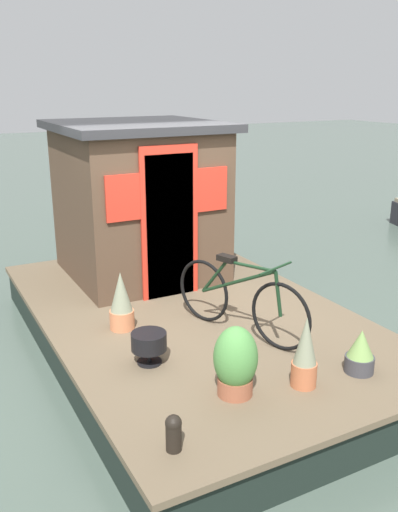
{
  "coord_description": "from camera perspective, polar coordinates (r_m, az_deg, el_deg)",
  "views": [
    {
      "loc": [
        -5.13,
        2.63,
        2.92
      ],
      "look_at": [
        -0.2,
        0.0,
        1.16
      ],
      "focal_mm": 38.67,
      "sensor_mm": 36.0,
      "label": 1
    }
  ],
  "objects": [
    {
      "name": "ground_plane",
      "position": [
        6.46,
        -0.85,
        -9.34
      ],
      "size": [
        60.0,
        60.0,
        0.0
      ],
      "primitive_type": "plane",
      "color": "#47564C"
    },
    {
      "name": "houseboat_cabin",
      "position": [
        7.24,
        -6.24,
        5.83
      ],
      "size": [
        2.06,
        2.0,
        1.99
      ],
      "color": "#4C3828",
      "rests_on": "houseboat_deck"
    },
    {
      "name": "mooring_bollard",
      "position": [
        4.02,
        -2.65,
        -17.68
      ],
      "size": [
        0.12,
        0.12,
        0.28
      ],
      "color": "black",
      "rests_on": "houseboat_deck"
    },
    {
      "name": "potted_plant_thyme",
      "position": [
        4.56,
        3.8,
        -10.88
      ],
      "size": [
        0.36,
        0.36,
        0.6
      ],
      "color": "#935138",
      "rests_on": "houseboat_deck"
    },
    {
      "name": "bicycle",
      "position": [
        5.58,
        4.23,
        -4.48
      ],
      "size": [
        1.59,
        0.67,
        0.82
      ],
      "color": "black",
      "rests_on": "houseboat_deck"
    },
    {
      "name": "potted_plant_ivy",
      "position": [
        5.77,
        -8.05,
        -4.73
      ],
      "size": [
        0.26,
        0.26,
        0.62
      ],
      "color": "#C6754C",
      "rests_on": "houseboat_deck"
    },
    {
      "name": "potted_plant_lavender",
      "position": [
        4.76,
        10.91,
        -9.87
      ],
      "size": [
        0.22,
        0.22,
        0.63
      ],
      "color": "#B2603D",
      "rests_on": "houseboat_deck"
    },
    {
      "name": "charcoal_grill",
      "position": [
        5.08,
        -5.2,
        -8.91
      ],
      "size": [
        0.33,
        0.33,
        0.3
      ],
      "color": "black",
      "rests_on": "houseboat_deck"
    },
    {
      "name": "houseboat_deck",
      "position": [
        6.36,
        -0.86,
        -7.5
      ],
      "size": [
        5.16,
        3.18,
        0.46
      ],
      "color": "brown",
      "rests_on": "ground_plane"
    },
    {
      "name": "potted_plant_mint",
      "position": [
        5.13,
        16.35,
        -9.53
      ],
      "size": [
        0.26,
        0.26,
        0.4
      ],
      "color": "#38383D",
      "rests_on": "houseboat_deck"
    }
  ]
}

